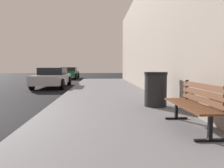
# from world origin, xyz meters

# --- Properties ---
(sidewalk) EXTENTS (4.00, 32.00, 0.15)m
(sidewalk) POSITION_xyz_m (4.00, 0.00, 0.07)
(sidewalk) COLOR slate
(sidewalk) RESTS_ON ground_plane
(building_wall) EXTENTS (0.70, 32.00, 5.76)m
(building_wall) POSITION_xyz_m (6.20, 0.00, 2.88)
(building_wall) COLOR gray
(building_wall) RESTS_ON ground_plane
(bench) EXTENTS (0.52, 1.68, 0.89)m
(bench) POSITION_xyz_m (5.39, -1.00, 0.66)
(bench) COLOR brown
(bench) RESTS_ON sidewalk
(trash_bin) EXTENTS (0.69, 0.69, 1.03)m
(trash_bin) POSITION_xyz_m (5.24, 1.31, 0.67)
(trash_bin) COLOR black
(trash_bin) RESTS_ON sidewalk
(car_silver) EXTENTS (1.96, 4.59, 1.27)m
(car_silver) POSITION_xyz_m (0.51, 9.07, 0.65)
(car_silver) COLOR #B7B7BF
(car_silver) RESTS_ON ground_plane
(car_green) EXTENTS (2.01, 4.41, 1.27)m
(car_green) POSITION_xyz_m (0.14, 19.05, 0.65)
(car_green) COLOR #196638
(car_green) RESTS_ON ground_plane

